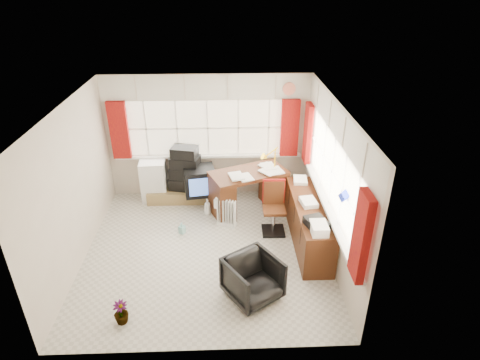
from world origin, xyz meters
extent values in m
plane|color=beige|center=(0.00, 0.00, 0.00)|extent=(4.00, 4.00, 0.00)
plane|color=beige|center=(0.00, 2.00, 1.25)|extent=(4.00, 0.00, 4.00)
plane|color=beige|center=(0.00, -2.00, 1.25)|extent=(4.00, 0.00, 4.00)
plane|color=beige|center=(-2.00, 0.00, 1.25)|extent=(0.00, 4.00, 4.00)
plane|color=beige|center=(2.00, 0.00, 1.25)|extent=(0.00, 4.00, 4.00)
plane|color=white|center=(0.00, 0.00, 2.50)|extent=(4.00, 4.00, 0.00)
plane|color=beige|center=(0.00, 1.98, 1.45)|extent=(3.60, 0.00, 3.60)
cube|color=white|center=(0.00, 1.94, 0.87)|extent=(3.70, 0.12, 0.05)
cube|color=white|center=(-1.20, 1.97, 1.45)|extent=(0.03, 0.02, 1.10)
cube|color=white|center=(-0.60, 1.97, 1.45)|extent=(0.03, 0.02, 1.10)
cube|color=white|center=(0.00, 1.97, 1.45)|extent=(0.03, 0.02, 1.10)
cube|color=white|center=(0.60, 1.97, 1.45)|extent=(0.03, 0.02, 1.10)
cube|color=white|center=(1.20, 1.97, 1.45)|extent=(0.03, 0.02, 1.10)
plane|color=beige|center=(1.98, 0.00, 1.45)|extent=(0.00, 3.60, 3.60)
cube|color=white|center=(1.94, 0.00, 0.87)|extent=(0.12, 3.70, 0.05)
cube|color=white|center=(1.97, -1.20, 1.45)|extent=(0.02, 0.03, 1.10)
cube|color=white|center=(1.97, -0.60, 1.45)|extent=(0.02, 0.03, 1.10)
cube|color=white|center=(1.97, 0.00, 1.45)|extent=(0.02, 0.03, 1.10)
cube|color=white|center=(1.97, 0.60, 1.45)|extent=(0.02, 0.03, 1.10)
cube|color=white|center=(1.97, 1.20, 1.45)|extent=(0.02, 0.03, 1.10)
cube|color=#931B08|center=(-1.70, 1.90, 1.46)|extent=(0.35, 0.10, 1.15)
cube|color=#931B08|center=(1.60, 1.90, 1.46)|extent=(0.35, 0.10, 1.15)
cube|color=#931B08|center=(1.90, 1.60, 1.46)|extent=(0.10, 0.35, 1.15)
cube|color=#931B08|center=(1.90, -1.70, 1.46)|extent=(0.10, 0.35, 1.15)
cube|color=silver|center=(0.00, 1.96, 2.25)|extent=(3.95, 0.08, 0.48)
cube|color=silver|center=(1.96, 0.00, 2.25)|extent=(0.08, 3.95, 0.48)
cube|color=#4E2612|center=(0.77, 1.28, 0.79)|extent=(1.59, 1.19, 0.07)
cube|color=#4E2612|center=(0.26, 1.08, 0.38)|extent=(0.55, 0.71, 0.76)
cube|color=#4E2612|center=(1.27, 1.49, 0.38)|extent=(0.55, 0.71, 0.76)
cube|color=white|center=(0.77, 1.28, 0.83)|extent=(0.35, 0.40, 0.02)
cube|color=white|center=(0.77, 1.28, 0.84)|extent=(0.35, 0.40, 0.02)
cube|color=white|center=(0.77, 1.28, 0.84)|extent=(0.35, 0.40, 0.02)
cube|color=white|center=(0.77, 1.28, 0.85)|extent=(0.35, 0.40, 0.02)
cube|color=white|center=(0.77, 1.28, 0.85)|extent=(0.35, 0.40, 0.02)
cube|color=white|center=(0.77, 1.28, 0.85)|extent=(0.35, 0.40, 0.02)
cube|color=white|center=(0.77, 1.28, 0.86)|extent=(0.35, 0.40, 0.02)
cylinder|color=yellow|center=(1.27, 1.41, 0.83)|extent=(0.11, 0.11, 0.02)
cylinder|color=yellow|center=(1.27, 1.41, 1.04)|extent=(0.03, 0.03, 0.40)
cone|color=yellow|center=(1.27, 1.41, 1.20)|extent=(0.18, 0.15, 0.16)
cube|color=black|center=(1.17, 0.50, 0.02)|extent=(0.41, 0.41, 0.04)
cylinder|color=silver|center=(1.17, 0.50, 0.23)|extent=(0.05, 0.05, 0.46)
cube|color=#4E2612|center=(1.17, 0.50, 0.46)|extent=(0.40, 0.38, 0.05)
cube|color=#4E2612|center=(1.18, 0.70, 0.71)|extent=(0.36, 0.05, 0.45)
cube|color=#931B08|center=(1.18, 0.70, 0.73)|extent=(0.39, 0.06, 0.46)
imported|color=black|center=(0.70, -1.09, 0.32)|extent=(0.97, 0.97, 0.65)
cube|color=white|center=(0.34, 0.74, 0.04)|extent=(0.38, 0.27, 0.07)
cube|color=white|center=(0.19, 0.80, 0.30)|extent=(0.06, 0.11, 0.46)
cube|color=white|center=(0.24, 0.78, 0.30)|extent=(0.06, 0.11, 0.46)
cube|color=white|center=(0.29, 0.76, 0.30)|extent=(0.06, 0.11, 0.46)
cube|color=white|center=(0.34, 0.74, 0.30)|extent=(0.06, 0.11, 0.46)
cube|color=white|center=(0.39, 0.72, 0.30)|extent=(0.06, 0.11, 0.46)
cube|color=white|center=(0.44, 0.70, 0.30)|extent=(0.06, 0.11, 0.46)
cube|color=white|center=(0.49, 0.68, 0.30)|extent=(0.06, 0.11, 0.46)
cube|color=#4E2612|center=(1.73, 0.20, 0.38)|extent=(0.50, 2.00, 0.75)
cube|color=white|center=(1.70, -0.60, 0.80)|extent=(0.24, 0.32, 0.10)
cube|color=white|center=(1.70, 0.20, 0.80)|extent=(0.24, 0.32, 0.10)
cube|color=white|center=(1.70, 1.00, 0.80)|extent=(0.24, 0.32, 0.10)
cube|color=black|center=(1.70, -0.46, 0.81)|extent=(0.39, 0.44, 0.12)
cube|color=olive|center=(-0.55, 1.72, 0.12)|extent=(1.40, 0.50, 0.25)
cube|color=black|center=(-0.19, 1.55, 0.52)|extent=(0.67, 0.63, 0.54)
cube|color=#456DC5|center=(-0.14, 1.28, 0.52)|extent=(0.45, 0.09, 0.36)
cube|color=black|center=(-0.46, 1.75, 0.37)|extent=(0.74, 0.55, 0.24)
cube|color=black|center=(-0.46, 1.75, 0.61)|extent=(0.68, 0.52, 0.23)
cube|color=black|center=(-0.46, 1.75, 0.83)|extent=(0.62, 0.49, 0.22)
cube|color=black|center=(-0.46, 1.75, 1.05)|extent=(0.56, 0.45, 0.21)
cube|color=white|center=(-1.12, 1.80, 0.42)|extent=(0.53, 0.53, 0.85)
cube|color=silver|center=(-0.88, 1.56, 0.55)|extent=(0.02, 0.02, 0.45)
imported|color=white|center=(-0.03, 1.15, 0.16)|extent=(0.16, 0.16, 0.32)
imported|color=#8ED4CF|center=(-0.46, 0.53, 0.11)|extent=(0.13, 0.13, 0.21)
imported|color=black|center=(-1.08, -1.51, 0.17)|extent=(0.22, 0.22, 0.35)
camera|label=1|loc=(0.35, -5.44, 4.21)|focal=30.00mm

